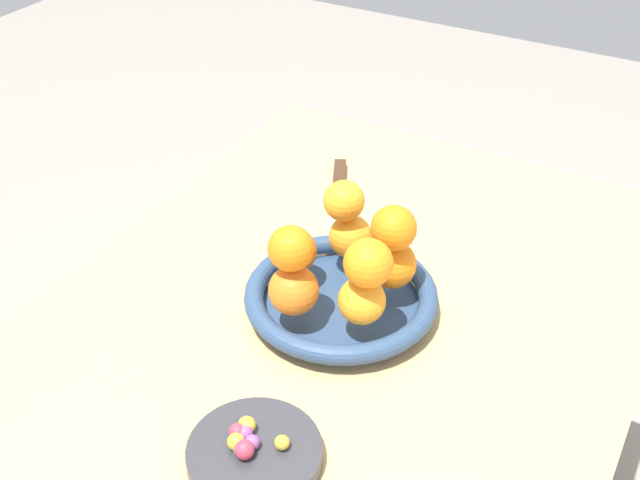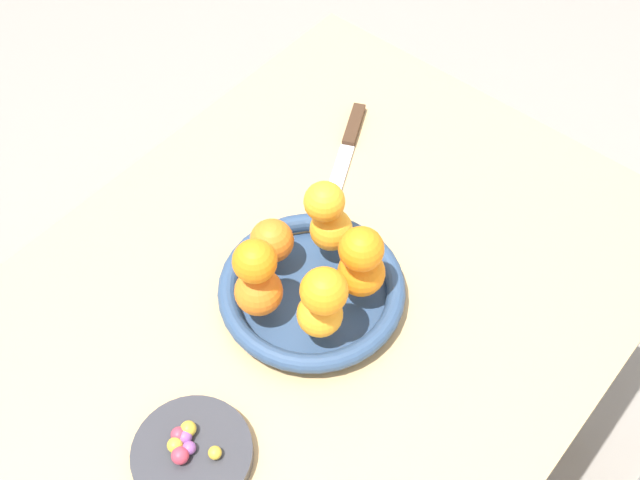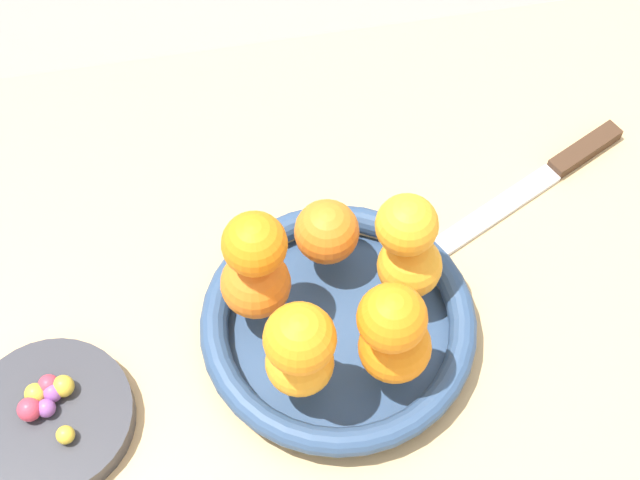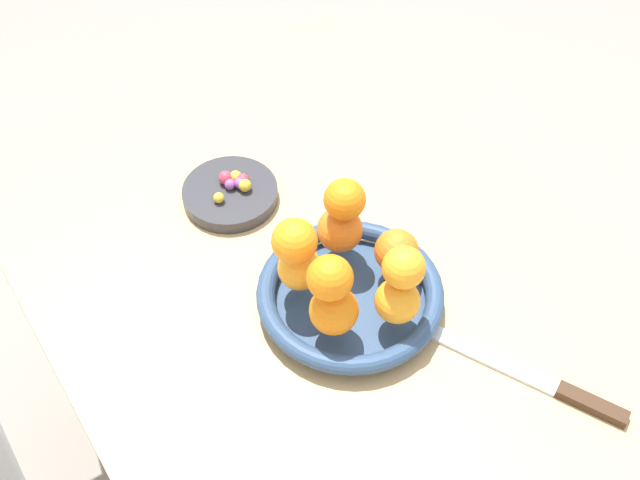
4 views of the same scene
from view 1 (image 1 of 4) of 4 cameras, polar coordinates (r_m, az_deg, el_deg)
The scene contains 21 objects.
dining_table at distance 1.11m, azimuth 0.31°, elevation -9.80°, with size 1.10×0.76×0.74m.
fruit_bowl at distance 1.06m, azimuth 1.31°, elevation -4.06°, with size 0.26×0.26×0.04m.
candy_dish at distance 0.89m, azimuth -4.67°, elevation -14.97°, with size 0.15×0.15×0.02m, color #333338.
orange_0 at distance 1.04m, azimuth 5.14°, elevation -1.72°, with size 0.06×0.06×0.06m, color orange.
orange_1 at distance 1.09m, azimuth 2.17°, elevation 0.25°, with size 0.06×0.06×0.06m, color orange.
orange_2 at distance 1.06m, azimuth -1.85°, elevation -0.78°, with size 0.06×0.06×0.06m, color orange.
orange_3 at distance 0.99m, azimuth -1.89°, elevation -3.58°, with size 0.06×0.06×0.06m, color orange.
orange_4 at distance 0.98m, azimuth 3.00°, elevation -4.32°, with size 0.06×0.06×0.06m, color orange.
orange_5 at distance 1.00m, azimuth 5.26°, elevation 0.85°, with size 0.06×0.06×0.06m, color orange.
orange_6 at distance 0.94m, azimuth 3.56°, elevation -1.53°, with size 0.06×0.06×0.06m, color orange.
orange_7 at distance 0.96m, azimuth -2.08°, elevation -0.61°, with size 0.06×0.06×0.06m, color orange.
orange_8 at distance 1.06m, azimuth 1.72°, elevation 2.80°, with size 0.06×0.06×0.06m, color orange.
candy_ball_0 at distance 0.89m, azimuth -5.38°, elevation -13.50°, with size 0.02×0.02×0.02m, color #8C4C99.
candy_ball_1 at distance 0.87m, azimuth -5.72°, elevation -14.60°, with size 0.01×0.01×0.01m, color #4C9947.
candy_ball_2 at distance 0.88m, azimuth -2.72°, elevation -14.19°, with size 0.02×0.02×0.02m, color gold.
candy_ball_3 at distance 0.88m, azimuth -4.84°, elevation -14.14°, with size 0.02×0.02×0.02m, color #8C4C99.
candy_ball_4 at distance 0.87m, azimuth -5.40°, elevation -14.63°, with size 0.02×0.02×0.02m, color #C6384C.
candy_ball_5 at distance 0.88m, azimuth -6.00°, elevation -14.08°, with size 0.02×0.02×0.02m, color gold.
candy_ball_6 at distance 0.89m, azimuth -5.88°, elevation -13.42°, with size 0.02×0.02×0.02m, color #C6384C.
candy_ball_7 at distance 0.89m, azimuth -5.23°, elevation -12.97°, with size 0.02×0.02×0.02m, color gold.
knife at distance 1.29m, azimuth 1.28°, elevation 3.12°, with size 0.24×0.13×0.01m.
Camera 1 is at (0.68, 0.38, 1.44)m, focal length 45.00 mm.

